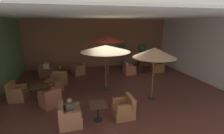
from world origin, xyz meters
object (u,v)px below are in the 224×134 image
Objects in this scene: armchair_front_left_north at (78,70)px; armchair_rear_right_south at (17,93)px; patio_umbrella_tall_red at (108,39)px; armchair_rear_right_north at (50,99)px; armchair_mid_center_north at (129,70)px; cafe_table_rear_right at (40,89)px; armchair_front_left_east at (46,72)px; patio_umbrella_center_beige at (154,53)px; armchair_front_left_south at (61,79)px; potted_tree_left_corner at (142,52)px; patron_blue_shirt at (46,67)px; potted_tree_mid_left at (124,53)px; armchair_front_right_north at (124,109)px; patio_umbrella_near_wall at (106,49)px; cafe_table_front_left at (63,70)px; armchair_rear_right_east at (54,85)px; cafe_table_front_right at (98,108)px; cafe_table_mid_center at (143,66)px; iced_drink_cup at (60,67)px; armchair_mid_center_east at (158,67)px; patron_by_window at (70,107)px; armchair_front_right_east at (70,117)px.

armchair_rear_right_south reaches higher than armchair_front_left_north.
patio_umbrella_tall_red is (4.95, 2.84, 2.16)m from armchair_rear_right_south.
armchair_rear_right_north reaches higher than armchair_front_left_north.
armchair_rear_right_south is 0.34× the size of patio_umbrella_tall_red.
armchair_mid_center_north is 1.11× the size of cafe_table_rear_right.
armchair_rear_right_south is (-0.81, -3.31, 0.03)m from armchair_front_left_east.
patio_umbrella_center_beige is (-0.18, -3.87, 1.90)m from armchair_mid_center_north.
armchair_front_left_south is 7.20m from potted_tree_left_corner.
armchair_rear_right_north is 1.68× the size of patron_blue_shirt.
armchair_front_left_east is 4.70m from patio_umbrella_tall_red.
armchair_front_left_north is 0.57× the size of potted_tree_mid_left.
armchair_front_left_north is 1.25× the size of armchair_front_right_north.
armchair_mid_center_north is (3.47, -0.85, 0.00)m from armchair_front_left_north.
patio_umbrella_near_wall reaches higher than potted_tree_mid_left.
cafe_table_front_left is 0.30× the size of patio_umbrella_center_beige.
patio_umbrella_near_wall is 4.13× the size of patron_blue_shirt.
potted_tree_left_corner reaches higher than armchair_rear_right_north.
armchair_rear_right_east is at bearing -98.52° from cafe_table_front_left.
cafe_table_front_right is 5.90m from patio_umbrella_tall_red.
cafe_table_front_left is 0.41× the size of potted_tree_mid_left.
patio_umbrella_center_beige is at bearing -40.33° from armchair_front_left_east.
cafe_table_mid_center is at bearing 31.19° from armchair_rear_right_north.
armchair_rear_right_north is 3.88m from iced_drink_cup.
patio_umbrella_tall_red is 4.50m from patron_blue_shirt.
potted_tree_left_corner is (4.03, 4.35, -1.05)m from patio_umbrella_near_wall.
patio_umbrella_near_wall is (-4.42, -2.32, 1.92)m from armchair_mid_center_east.
patio_umbrella_tall_red is at bearing 73.98° from cafe_table_front_right.
armchair_rear_right_east is at bearing 131.69° from armchair_front_right_north.
iced_drink_cup is (-0.08, 1.18, 0.41)m from armchair_front_left_south.
armchair_front_left_north is 0.98× the size of armchair_rear_right_north.
patio_umbrella_center_beige is 2.52m from patio_umbrella_near_wall.
iced_drink_cup is at bearing -161.90° from potted_tree_mid_left.
armchair_mid_center_north reaches higher than cafe_table_mid_center.
patron_by_window is at bearing -178.10° from armchair_front_right_north.
armchair_front_left_south is 1.05× the size of cafe_table_rear_right.
cafe_table_rear_right is 1.03m from armchair_rear_right_south.
armchair_front_left_north is 3.02m from armchair_rear_right_east.
armchair_mid_center_north is at bearing -13.78° from armchair_front_left_north.
cafe_table_front_right is 3.45m from patio_umbrella_near_wall.
armchair_mid_center_east is at bearing 1.82° from armchair_mid_center_north.
cafe_table_rear_right is 5.30m from patio_umbrella_tall_red.
armchair_rear_right_south reaches higher than cafe_table_mid_center.
armchair_front_left_south is (-1.09, -1.72, -0.01)m from armchair_front_left_north.
patio_umbrella_center_beige reaches higher than iced_drink_cup.
armchair_front_right_east is at bearing -95.02° from armchair_front_left_north.
patron_blue_shirt reaches higher than cafe_table_rear_right.
armchair_front_left_south is 0.94× the size of armchair_rear_right_south.
potted_tree_left_corner is (0.77, 2.01, 0.66)m from cafe_table_mid_center.
cafe_table_mid_center is 0.83× the size of armchair_rear_right_south.
patron_by_window reaches higher than armchair_front_left_south.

